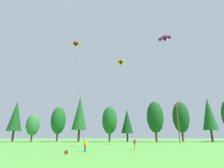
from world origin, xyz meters
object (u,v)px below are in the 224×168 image
parafoil_kite_mid_magenta (165,38)px  backpack (66,152)px  utility_pole (178,121)px  parafoil_kite_far_orange (121,62)px  kite_flyer_mid (135,143)px  kite_flyer_near (85,144)px  parafoil_kite_high_red_yellow (76,44)px

parafoil_kite_mid_magenta → backpack: size_ratio=56.32×
utility_pole → parafoil_kite_far_orange: parafoil_kite_far_orange is taller
kite_flyer_mid → utility_pole: bearing=56.1°
backpack → parafoil_kite_far_orange: bearing=29.9°
kite_flyer_near → parafoil_kite_mid_magenta: parafoil_kite_mid_magenta is taller
utility_pole → kite_flyer_near: bearing=-131.3°
utility_pole → backpack: 35.96m
parafoil_kite_mid_magenta → backpack: 32.84m
kite_flyer_near → backpack: 3.26m
parafoil_kite_high_red_yellow → backpack: (4.02, -22.01, -25.03)m
parafoil_kite_far_orange → backpack: (-7.04, -11.08, -15.49)m
utility_pole → parafoil_kite_high_red_yellow: parafoil_kite_high_red_yellow is taller
utility_pole → kite_flyer_mid: utility_pole is taller
kite_flyer_mid → backpack: 9.87m
utility_pole → parafoil_kite_mid_magenta: size_ratio=0.47×
utility_pole → parafoil_kite_far_orange: (-16.12, -15.90, 10.11)m
kite_flyer_near → parafoil_kite_mid_magenta: size_ratio=0.08×
utility_pole → kite_flyer_mid: (-14.72, -21.91, -4.58)m
kite_flyer_near → utility_pole: bearing=48.7°
parafoil_kite_mid_magenta → backpack: bearing=-138.8°
utility_pole → parafoil_kite_mid_magenta: bearing=-115.9°
utility_pole → kite_flyer_near: size_ratio=6.29×
parafoil_kite_high_red_yellow → parafoil_kite_mid_magenta: 22.60m
parafoil_kite_mid_magenta → kite_flyer_near: bearing=-141.0°
parafoil_kite_high_red_yellow → utility_pole: bearing=10.4°
kite_flyer_near → parafoil_kite_high_red_yellow: size_ratio=0.07×
utility_pole → kite_flyer_near: 32.74m
kite_flyer_mid → parafoil_kite_mid_magenta: bearing=48.5°
kite_flyer_near → parafoil_kite_high_red_yellow: (-5.80, 19.40, 24.24)m
parafoil_kite_mid_magenta → parafoil_kite_far_orange: (-10.46, -4.26, -7.69)m
kite_flyer_mid → parafoil_kite_far_orange: (-1.39, 6.01, 14.69)m
backpack → kite_flyer_mid: bearing=3.3°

